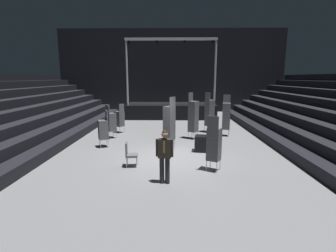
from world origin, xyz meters
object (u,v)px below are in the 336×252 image
at_px(stage_riser, 171,110).
at_px(chair_stack_rear_left, 226,116).
at_px(chair_stack_rear_right, 103,129).
at_px(man_with_tie, 165,154).
at_px(equipment_road_case, 205,144).
at_px(chair_stack_rear_centre, 120,118).
at_px(chair_stack_mid_centre, 209,113).
at_px(chair_stack_front_left, 111,122).
at_px(loose_chair_near_man, 130,153).
at_px(chair_stack_mid_left, 169,123).
at_px(chair_stack_front_right, 193,116).
at_px(chair_stack_mid_right, 214,143).

xyz_separation_m(stage_riser, chair_stack_rear_left, (3.25, -6.88, 0.52)).
bearing_deg(chair_stack_rear_right, man_with_tie, -169.41).
relative_size(chair_stack_rear_left, chair_stack_rear_right, 1.33).
bearing_deg(equipment_road_case, chair_stack_rear_centre, 140.33).
bearing_deg(chair_stack_mid_centre, chair_stack_front_left, -106.95).
xyz_separation_m(chair_stack_rear_left, chair_stack_rear_centre, (-6.36, 0.76, -0.29)).
distance_m(chair_stack_rear_centre, loose_chair_near_man, 6.24).
distance_m(chair_stack_mid_left, chair_stack_rear_right, 3.23).
bearing_deg(chair_stack_mid_centre, chair_stack_rear_centre, -120.50).
bearing_deg(chair_stack_front_right, chair_stack_front_left, -54.36).
bearing_deg(loose_chair_near_man, chair_stack_front_right, 143.37).
bearing_deg(chair_stack_front_right, chair_stack_mid_centre, -176.34).
bearing_deg(chair_stack_rear_right, chair_stack_rear_left, -94.27).
bearing_deg(chair_stack_mid_left, chair_stack_front_right, 0.19).
distance_m(chair_stack_front_left, chair_stack_mid_centre, 5.98).
distance_m(chair_stack_rear_centre, equipment_road_case, 6.19).
height_order(chair_stack_mid_right, equipment_road_case, chair_stack_mid_right).
height_order(chair_stack_front_left, chair_stack_mid_centre, chair_stack_mid_centre).
distance_m(chair_stack_front_left, chair_stack_front_right, 4.59).
xyz_separation_m(chair_stack_mid_centre, chair_stack_rear_centre, (-5.55, -0.26, -0.34)).
bearing_deg(man_with_tie, stage_riser, -83.29).
bearing_deg(chair_stack_rear_centre, chair_stack_front_right, -75.85).
bearing_deg(chair_stack_front_right, chair_stack_mid_right, 40.99).
distance_m(chair_stack_mid_right, chair_stack_rear_left, 5.86).
relative_size(stage_riser, chair_stack_mid_left, 2.99).
height_order(chair_stack_front_left, loose_chair_near_man, chair_stack_front_left).
relative_size(chair_stack_mid_right, chair_stack_rear_left, 0.86).
bearing_deg(chair_stack_front_left, chair_stack_mid_centre, 66.23).
bearing_deg(man_with_tie, chair_stack_mid_right, -139.36).
height_order(chair_stack_rear_left, chair_stack_rear_right, chair_stack_rear_left).
distance_m(man_with_tie, chair_stack_front_right, 6.21).
height_order(man_with_tie, chair_stack_mid_centre, chair_stack_mid_centre).
bearing_deg(chair_stack_rear_centre, chair_stack_rear_left, -63.83).
relative_size(chair_stack_front_right, chair_stack_rear_centre, 1.43).
bearing_deg(chair_stack_front_right, chair_stack_mid_left, 1.56).
relative_size(chair_stack_front_right, chair_stack_mid_centre, 1.03).
bearing_deg(chair_stack_rear_right, chair_stack_front_left, -23.14).
bearing_deg(chair_stack_rear_right, chair_stack_mid_centre, -83.48).
bearing_deg(stage_riser, loose_chair_near_man, -96.95).
bearing_deg(chair_stack_front_right, chair_stack_rear_left, 147.40).
xyz_separation_m(chair_stack_front_left, chair_stack_rear_centre, (0.18, 1.41, -0.04)).
height_order(stage_riser, chair_stack_front_left, stage_riser).
height_order(chair_stack_mid_left, chair_stack_rear_centre, chair_stack_mid_left).
bearing_deg(equipment_road_case, chair_stack_front_right, 98.17).
height_order(chair_stack_mid_centre, chair_stack_rear_centre, chair_stack_mid_centre).
height_order(chair_stack_front_right, chair_stack_mid_left, chair_stack_front_right).
relative_size(stage_riser, chair_stack_rear_centre, 4.12).
bearing_deg(chair_stack_rear_left, chair_stack_front_right, 31.94).
height_order(chair_stack_mid_right, chair_stack_rear_right, chair_stack_mid_right).
distance_m(stage_riser, equipment_road_case, 10.20).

